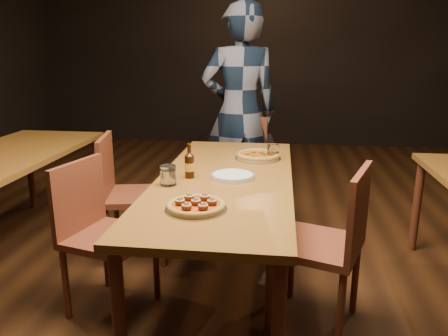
# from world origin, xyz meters

# --- Properties ---
(ground) EXTENTS (9.00, 9.00, 0.00)m
(ground) POSITION_xyz_m (0.00, 0.00, 0.00)
(ground) COLOR black
(table_main) EXTENTS (0.80, 2.00, 0.75)m
(table_main) POSITION_xyz_m (0.00, 0.00, 0.68)
(table_main) COLOR brown
(table_main) RESTS_ON ground
(chair_main_nw) EXTENTS (0.53, 0.53, 0.92)m
(chair_main_nw) POSITION_xyz_m (-0.63, -0.30, 0.46)
(chair_main_nw) COLOR #622B19
(chair_main_nw) RESTS_ON ground
(chair_main_sw) EXTENTS (0.52, 0.52, 0.95)m
(chair_main_sw) POSITION_xyz_m (-0.69, 0.39, 0.48)
(chair_main_sw) COLOR #622B19
(chair_main_sw) RESTS_ON ground
(chair_main_e) EXTENTS (0.57, 0.57, 0.96)m
(chair_main_e) POSITION_xyz_m (0.53, -0.29, 0.48)
(chair_main_e) COLOR #622B19
(chair_main_e) RESTS_ON ground
(chair_end) EXTENTS (0.51, 0.51, 0.94)m
(chair_end) POSITION_xyz_m (-0.04, 1.23, 0.47)
(chair_end) COLOR #622B19
(chair_end) RESTS_ON ground
(pizza_meatball) EXTENTS (0.30, 0.30, 0.06)m
(pizza_meatball) POSITION_xyz_m (-0.07, -0.56, 0.77)
(pizza_meatball) COLOR #B7B7BF
(pizza_meatball) RESTS_ON table_main
(pizza_margherita) EXTENTS (0.33, 0.33, 0.04)m
(pizza_margherita) POSITION_xyz_m (0.17, 0.48, 0.77)
(pizza_margherita) COLOR #B7B7BF
(pizza_margherita) RESTS_ON table_main
(plate_stack) EXTENTS (0.26, 0.26, 0.03)m
(plate_stack) POSITION_xyz_m (0.05, -0.01, 0.76)
(plate_stack) COLOR white
(plate_stack) RESTS_ON table_main
(beer_bottle) EXTENTS (0.06, 0.06, 0.20)m
(beer_bottle) POSITION_xyz_m (-0.21, -0.04, 0.82)
(beer_bottle) COLOR black
(beer_bottle) RESTS_ON table_main
(water_glass) EXTENTS (0.09, 0.09, 0.11)m
(water_glass) POSITION_xyz_m (-0.30, -0.20, 0.81)
(water_glass) COLOR white
(water_glass) RESTS_ON table_main
(amber_glass) EXTENTS (0.08, 0.08, 0.10)m
(amber_glass) POSITION_xyz_m (0.28, 0.49, 0.80)
(amber_glass) COLOR #956010
(amber_glass) RESTS_ON table_main
(diner) EXTENTS (0.79, 0.63, 1.89)m
(diner) POSITION_xyz_m (-0.04, 1.38, 0.95)
(diner) COLOR black
(diner) RESTS_ON ground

